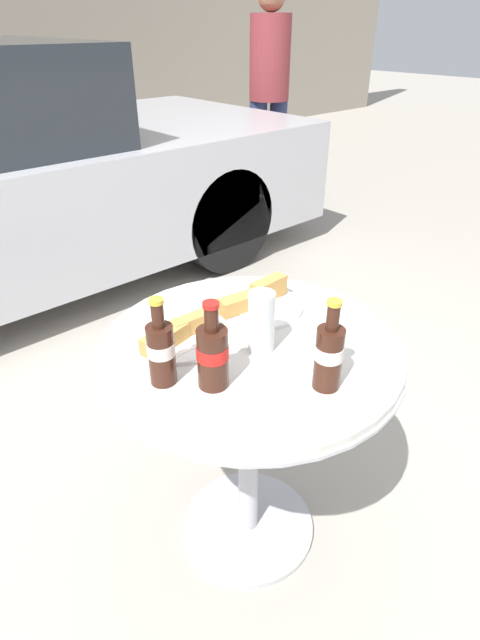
# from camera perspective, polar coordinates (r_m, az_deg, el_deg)

# --- Properties ---
(ground_plane) EXTENTS (30.00, 30.00, 0.00)m
(ground_plane) POSITION_cam_1_polar(r_m,az_deg,el_deg) (1.77, 0.89, -22.53)
(ground_plane) COLOR #A8A093
(bistro_table) EXTENTS (0.78, 0.78, 0.73)m
(bistro_table) POSITION_cam_1_polar(r_m,az_deg,el_deg) (1.36, 1.09, -8.12)
(bistro_table) COLOR #B7B7BC
(bistro_table) RESTS_ON ground_plane
(cola_bottle_left) EXTENTS (0.06, 0.06, 0.22)m
(cola_bottle_left) POSITION_cam_1_polar(r_m,az_deg,el_deg) (1.09, 10.12, -3.89)
(cola_bottle_left) COLOR #3D1E14
(cola_bottle_left) RESTS_ON bistro_table
(cola_bottle_right) EXTENTS (0.07, 0.07, 0.21)m
(cola_bottle_right) POSITION_cam_1_polar(r_m,az_deg,el_deg) (1.08, -3.16, -3.90)
(cola_bottle_right) COLOR #3D1E14
(cola_bottle_right) RESTS_ON bistro_table
(cola_bottle_center) EXTENTS (0.06, 0.06, 0.21)m
(cola_bottle_center) POSITION_cam_1_polar(r_m,az_deg,el_deg) (1.10, -9.01, -3.48)
(cola_bottle_center) COLOR #3D1E14
(cola_bottle_center) RESTS_ON bistro_table
(drinking_glass) EXTENTS (0.07, 0.07, 0.16)m
(drinking_glass) POSITION_cam_1_polar(r_m,az_deg,el_deg) (1.20, 2.34, -0.57)
(drinking_glass) COLOR silver
(drinking_glass) RESTS_ON bistro_table
(lunch_plate_near) EXTENTS (0.25, 0.24, 0.07)m
(lunch_plate_near) POSITION_cam_1_polar(r_m,az_deg,el_deg) (1.41, 2.07, 2.10)
(lunch_plate_near) COLOR white
(lunch_plate_near) RESTS_ON bistro_table
(lunch_plate_far) EXTENTS (0.24, 0.23, 0.06)m
(lunch_plate_far) POSITION_cam_1_polar(r_m,az_deg,el_deg) (1.27, -7.15, -1.77)
(lunch_plate_far) COLOR white
(lunch_plate_far) RESTS_ON bistro_table
(pedestrian) EXTENTS (0.35, 0.35, 1.71)m
(pedestrian) POSITION_cam_1_polar(r_m,az_deg,el_deg) (4.84, 3.37, 25.50)
(pedestrian) COLOR navy
(pedestrian) RESTS_ON ground_plane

